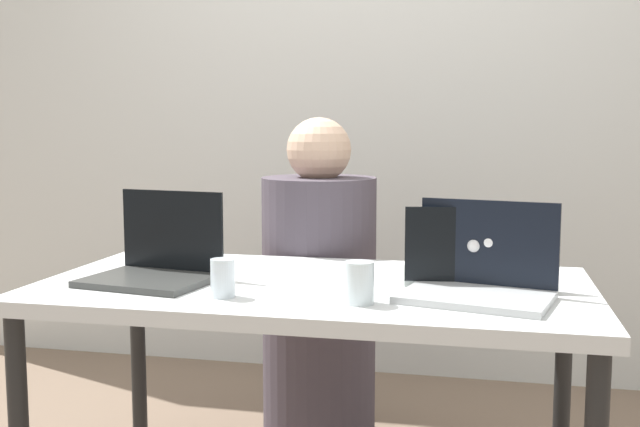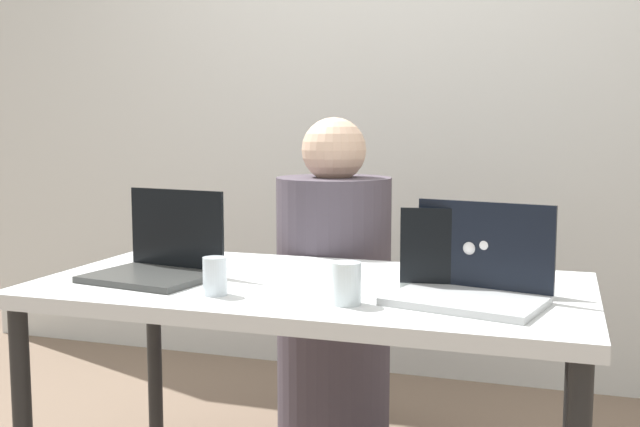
{
  "view_description": "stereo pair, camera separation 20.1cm",
  "coord_description": "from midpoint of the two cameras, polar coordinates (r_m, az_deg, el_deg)",
  "views": [
    {
      "loc": [
        0.45,
        -1.94,
        1.12
      ],
      "look_at": [
        0.0,
        0.08,
        0.88
      ],
      "focal_mm": 42.0,
      "sensor_mm": 36.0,
      "label": 1
    },
    {
      "loc": [
        0.64,
        -1.89,
        1.12
      ],
      "look_at": [
        0.0,
        0.08,
        0.88
      ],
      "focal_mm": 42.0,
      "sensor_mm": 36.0,
      "label": 2
    }
  ],
  "objects": [
    {
      "name": "laptop_front_right",
      "position": [
        1.87,
        9.09,
        -4.86
      ],
      "size": [
        0.4,
        0.32,
        0.23
      ],
      "rotation": [
        0.0,
        0.0,
        -0.24
      ],
      "color": "#B5B9BA",
      "rests_on": "desk"
    },
    {
      "name": "laptop_front_left",
      "position": [
        2.12,
        -15.03,
        -3.61
      ],
      "size": [
        0.36,
        0.31,
        0.24
      ],
      "rotation": [
        0.0,
        0.0,
        -0.16
      ],
      "color": "#373837",
      "rests_on": "desk"
    },
    {
      "name": "water_glass_right",
      "position": [
        1.78,
        -0.23,
        -5.54
      ],
      "size": [
        0.07,
        0.07,
        0.1
      ],
      "color": "silver",
      "rests_on": "desk"
    },
    {
      "name": "laptop_back_right",
      "position": [
        2.04,
        8.58,
        -3.99
      ],
      "size": [
        0.38,
        0.27,
        0.21
      ],
      "rotation": [
        0.0,
        0.0,
        3.27
      ],
      "color": "#AEB9B4",
      "rests_on": "desk"
    },
    {
      "name": "back_wall",
      "position": [
        3.38,
        3.23,
        8.31
      ],
      "size": [
        4.5,
        0.1,
        2.44
      ],
      "primitive_type": "cube",
      "color": "silver",
      "rests_on": "ground"
    },
    {
      "name": "desk",
      "position": [
        2.05,
        -3.3,
        -7.07
      ],
      "size": [
        1.48,
        0.77,
        0.7
      ],
      "color": "silver",
      "rests_on": "ground"
    },
    {
      "name": "person_at_center",
      "position": [
        2.66,
        -2.25,
        -6.59
      ],
      "size": [
        0.41,
        0.41,
        1.15
      ],
      "rotation": [
        0.0,
        0.0,
        3.16
      ],
      "color": "#4B434D",
      "rests_on": "ground"
    },
    {
      "name": "water_glass_left",
      "position": [
        1.88,
        -10.48,
        -5.08
      ],
      "size": [
        0.06,
        0.06,
        0.1
      ],
      "color": "silver",
      "rests_on": "desk"
    }
  ]
}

